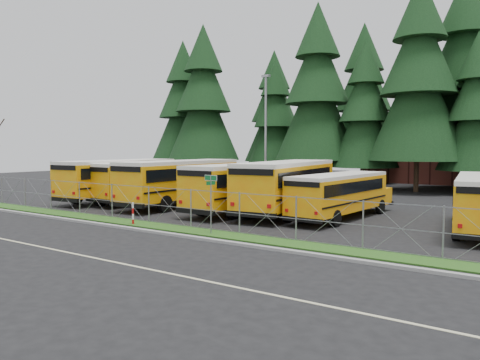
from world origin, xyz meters
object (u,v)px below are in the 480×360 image
at_px(street_sign, 211,192).
at_px(striped_bollard, 133,214).
at_px(bus_0, 123,180).
at_px(bus_2, 184,183).
at_px(bus_6, 342,196).
at_px(bus_5, 290,187).
at_px(bus_4, 249,188).
at_px(light_standard, 266,131).
at_px(bus_1, 158,182).

distance_m(street_sign, striped_bollard, 5.29).
distance_m(bus_0, bus_2, 5.96).
bearing_deg(bus_0, bus_2, -0.14).
distance_m(bus_6, striped_bollard, 11.78).
height_order(bus_2, bus_5, bus_5).
bearing_deg(bus_6, bus_0, -173.52).
distance_m(bus_5, street_sign, 8.64).
relative_size(bus_4, street_sign, 4.16).
distance_m(bus_2, bus_6, 11.58).
bearing_deg(bus_2, light_standard, 79.52).
height_order(bus_1, bus_6, bus_1).
bearing_deg(bus_1, street_sign, -31.37).
bearing_deg(bus_6, street_sign, -107.27).
bearing_deg(light_standard, striped_bollard, -83.07).
bearing_deg(bus_5, light_standard, 122.05).
height_order(bus_0, bus_2, bus_2).
bearing_deg(bus_0, striped_bollard, -42.72).
xyz_separation_m(bus_2, bus_4, (5.47, 0.05, -0.06)).
bearing_deg(bus_4, bus_0, -177.03).
distance_m(bus_1, striped_bollard, 10.72).
xyz_separation_m(bus_5, street_sign, (0.50, -8.61, 0.42)).
relative_size(bus_2, bus_5, 0.99).
relative_size(street_sign, striped_bollard, 2.34).
height_order(street_sign, striped_bollard, street_sign).
height_order(bus_0, bus_4, bus_0).
height_order(bus_5, street_sign, bus_5).
distance_m(street_sign, light_standard, 18.38).
bearing_deg(striped_bollard, bus_4, 75.02).
xyz_separation_m(bus_1, bus_2, (3.17, -0.56, 0.09)).
xyz_separation_m(striped_bollard, light_standard, (-2.04, 16.78, 4.90)).
xyz_separation_m(bus_0, bus_6, (17.52, 0.86, -0.27)).
relative_size(bus_5, bus_6, 1.25).
bearing_deg(bus_1, bus_2, -5.89).
xyz_separation_m(bus_4, street_sign, (2.96, -7.77, 0.50)).
bearing_deg(bus_1, bus_5, 5.89).
relative_size(bus_5, light_standard, 1.22).
bearing_deg(bus_5, bus_4, -168.68).
bearing_deg(striped_bollard, street_sign, 2.17).
height_order(bus_1, bus_4, bus_4).
bearing_deg(bus_6, striped_bollard, -130.72).
bearing_deg(striped_bollard, bus_5, 62.49).
bearing_deg(bus_4, bus_6, 5.05).
bearing_deg(bus_4, bus_5, 19.88).
bearing_deg(bus_4, light_standard, 116.18).
distance_m(bus_1, bus_6, 14.74).
xyz_separation_m(bus_2, striped_bollard, (3.34, -7.91, -0.99)).
relative_size(bus_0, bus_5, 0.97).
distance_m(bus_5, bus_6, 3.68).
distance_m(bus_5, striped_bollard, 9.98).
height_order(bus_1, light_standard, light_standard).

